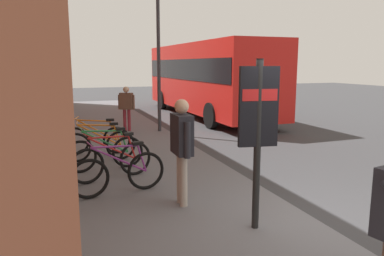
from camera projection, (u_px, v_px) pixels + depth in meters
The scene contains 13 objects.
ground at pixel (219, 144), 11.45m from camera, with size 60.00×60.00×0.00m, color #38383A.
sidewalk_pavement at pixel (119, 136), 12.38m from camera, with size 24.00×3.50×0.12m, color slate.
station_facade at pixel (47, 12), 11.93m from camera, with size 22.00×0.65×8.21m.
bicycle_far_end at pixel (119, 173), 6.67m from camera, with size 0.48×1.76×0.97m.
bicycle_end_of_row at pixel (112, 161), 7.52m from camera, with size 0.63×1.72×0.97m.
bicycle_beside_lamp at pixel (105, 153), 8.18m from camera, with size 0.48×1.77×0.97m.
bicycle_nearest_sign at pixel (99, 145), 8.95m from camera, with size 0.48×1.77×0.97m.
bicycle_mid_rack at pixel (97, 139), 9.65m from camera, with size 0.60×1.73×0.97m.
transit_info_sign at pixel (258, 118), 5.07m from camera, with size 0.17×0.56×2.40m.
city_bus at pixel (206, 75), 17.42m from camera, with size 10.54×2.77×3.35m.
pedestrian_near_bus at pixel (182, 141), 6.05m from camera, with size 0.67×0.26×1.77m.
pedestrian_crossing_street at pixel (126, 104), 12.93m from camera, with size 0.41×0.54×1.56m.
street_lamp at pixel (158, 38), 12.52m from camera, with size 0.28×0.28×5.39m.
Camera 1 is at (-4.26, 3.58, 2.45)m, focal length 34.66 mm.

